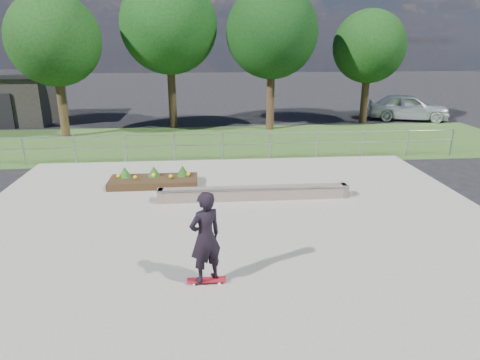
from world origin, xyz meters
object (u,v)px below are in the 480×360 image
planter_bed (154,180)px  skateboarder (205,237)px  parked_car (408,107)px  grind_ledge (254,193)px

planter_bed → skateboarder: skateboarder is taller
planter_bed → skateboarder: bearing=-75.0°
parked_car → grind_ledge: bearing=157.4°
skateboarder → parked_car: size_ratio=0.41×
grind_ledge → parked_car: size_ratio=1.22×
grind_ledge → planter_bed: (-3.29, 1.72, -0.02)m
grind_ledge → skateboarder: size_ratio=3.00×
grind_ledge → parked_car: bearing=49.9°
skateboarder → parked_car: (12.96, 18.32, -0.26)m
skateboarder → parked_car: bearing=54.7°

